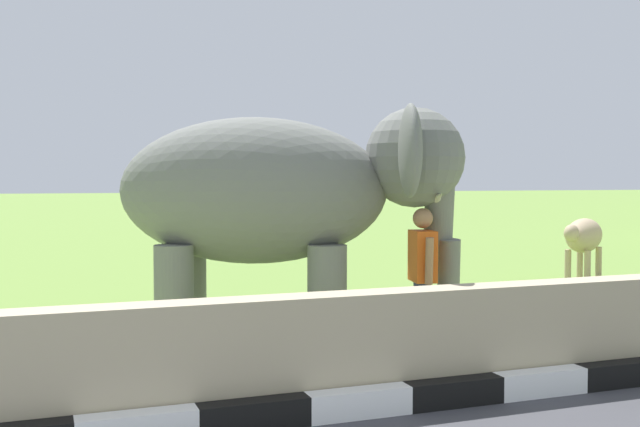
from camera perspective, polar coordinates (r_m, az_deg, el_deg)
barrier_parapet at (r=6.38m, az=-4.89°, el=-10.84°), size 28.00×0.36×1.00m
elephant at (r=8.78m, az=-2.64°, el=1.51°), size 4.06×3.08×2.81m
person_handler at (r=8.69m, az=7.75°, el=-4.41°), size 0.32×0.65×1.66m
cow_near at (r=15.40m, az=19.27°, el=-1.68°), size 1.76×1.47×1.23m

